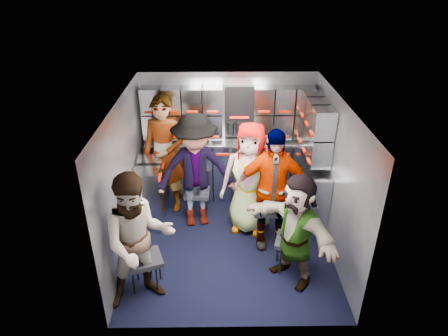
{
  "coord_description": "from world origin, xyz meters",
  "views": [
    {
      "loc": [
        -0.14,
        -4.61,
        3.67
      ],
      "look_at": [
        -0.08,
        0.35,
        1.04
      ],
      "focal_mm": 32.0,
      "sensor_mm": 36.0,
      "label": 1
    }
  ],
  "objects_px": {
    "jump_seat_near_right": "(291,243)",
    "attendant_arc_b": "(196,172)",
    "attendant_arc_a": "(139,241)",
    "attendant_arc_e": "(296,230)",
    "attendant_arc_d": "(272,190)",
    "jump_seat_center": "(248,197)",
    "attendant_arc_c": "(250,179)",
    "jump_seat_mid_left": "(197,194)",
    "jump_seat_mid_right": "(268,210)",
    "jump_seat_near_left": "(145,261)",
    "attendant_standing": "(164,155)"
  },
  "relations": [
    {
      "from": "jump_seat_center",
      "to": "attendant_arc_c",
      "type": "xyz_separation_m",
      "value": [
        -0.0,
        -0.18,
        0.42
      ]
    },
    {
      "from": "jump_seat_near_left",
      "to": "attendant_standing",
      "type": "distance_m",
      "value": 1.89
    },
    {
      "from": "jump_seat_near_left",
      "to": "jump_seat_center",
      "type": "xyz_separation_m",
      "value": [
        1.34,
        1.41,
        0.02
      ]
    },
    {
      "from": "jump_seat_near_left",
      "to": "attendant_standing",
      "type": "bearing_deg",
      "value": 88.24
    },
    {
      "from": "jump_seat_mid_left",
      "to": "attendant_arc_b",
      "type": "bearing_deg",
      "value": -90.0
    },
    {
      "from": "jump_seat_mid_right",
      "to": "attendant_arc_b",
      "type": "distance_m",
      "value": 1.19
    },
    {
      "from": "attendant_arc_b",
      "to": "attendant_arc_d",
      "type": "height_order",
      "value": "attendant_arc_b"
    },
    {
      "from": "jump_seat_mid_right",
      "to": "attendant_arc_b",
      "type": "xyz_separation_m",
      "value": [
        -1.05,
        0.33,
        0.45
      ]
    },
    {
      "from": "attendant_arc_a",
      "to": "attendant_arc_e",
      "type": "relative_size",
      "value": 1.14
    },
    {
      "from": "jump_seat_near_left",
      "to": "attendant_arc_e",
      "type": "xyz_separation_m",
      "value": [
        1.83,
        0.15,
        0.34
      ]
    },
    {
      "from": "jump_seat_near_left",
      "to": "attendant_arc_e",
      "type": "height_order",
      "value": "attendant_arc_e"
    },
    {
      "from": "attendant_arc_a",
      "to": "jump_seat_mid_left",
      "type": "bearing_deg",
      "value": 51.9
    },
    {
      "from": "jump_seat_near_right",
      "to": "attendant_arc_b",
      "type": "xyz_separation_m",
      "value": [
        -1.27,
        1.04,
        0.48
      ]
    },
    {
      "from": "attendant_arc_a",
      "to": "attendant_arc_e",
      "type": "distance_m",
      "value": 1.86
    },
    {
      "from": "attendant_arc_d",
      "to": "jump_seat_mid_left",
      "type": "bearing_deg",
      "value": 148.74
    },
    {
      "from": "jump_seat_near_left",
      "to": "jump_seat_mid_right",
      "type": "height_order",
      "value": "jump_seat_mid_right"
    },
    {
      "from": "jump_seat_mid_left",
      "to": "jump_seat_near_right",
      "type": "bearing_deg",
      "value": -43.92
    },
    {
      "from": "jump_seat_near_left",
      "to": "attendant_arc_b",
      "type": "distance_m",
      "value": 1.55
    },
    {
      "from": "jump_seat_near_left",
      "to": "jump_seat_mid_right",
      "type": "xyz_separation_m",
      "value": [
        1.61,
        1.03,
        0.03
      ]
    },
    {
      "from": "attendant_arc_e",
      "to": "jump_seat_near_right",
      "type": "bearing_deg",
      "value": 140.59
    },
    {
      "from": "jump_seat_near_left",
      "to": "attendant_arc_a",
      "type": "xyz_separation_m",
      "value": [
        0.0,
        -0.18,
        0.44
      ]
    },
    {
      "from": "attendant_arc_b",
      "to": "attendant_arc_a",
      "type": "bearing_deg",
      "value": -118.54
    },
    {
      "from": "jump_seat_center",
      "to": "jump_seat_mid_right",
      "type": "distance_m",
      "value": 0.46
    },
    {
      "from": "jump_seat_mid_left",
      "to": "attendant_arc_d",
      "type": "distance_m",
      "value": 1.35
    },
    {
      "from": "jump_seat_center",
      "to": "jump_seat_near_right",
      "type": "bearing_deg",
      "value": -65.78
    },
    {
      "from": "jump_seat_center",
      "to": "attendant_arc_d",
      "type": "relative_size",
      "value": 0.27
    },
    {
      "from": "attendant_arc_d",
      "to": "attendant_arc_a",
      "type": "bearing_deg",
      "value": -145.1
    },
    {
      "from": "jump_seat_mid_left",
      "to": "attendant_arc_b",
      "type": "height_order",
      "value": "attendant_arc_b"
    },
    {
      "from": "jump_seat_mid_left",
      "to": "attendant_arc_e",
      "type": "bearing_deg",
      "value": -47.86
    },
    {
      "from": "attendant_arc_b",
      "to": "attendant_standing",
      "type": "bearing_deg",
      "value": 130.03
    },
    {
      "from": "attendant_standing",
      "to": "jump_seat_near_right",
      "type": "bearing_deg",
      "value": -27.44
    },
    {
      "from": "attendant_arc_a",
      "to": "attendant_arc_b",
      "type": "bearing_deg",
      "value": 49.98
    },
    {
      "from": "jump_seat_center",
      "to": "attendant_standing",
      "type": "relative_size",
      "value": 0.25
    },
    {
      "from": "jump_seat_center",
      "to": "attendant_standing",
      "type": "height_order",
      "value": "attendant_standing"
    },
    {
      "from": "attendant_arc_c",
      "to": "attendant_arc_d",
      "type": "bearing_deg",
      "value": -39.15
    },
    {
      "from": "attendant_standing",
      "to": "attendant_arc_d",
      "type": "height_order",
      "value": "attendant_standing"
    },
    {
      "from": "jump_seat_mid_left",
      "to": "attendant_arc_d",
      "type": "relative_size",
      "value": 0.25
    },
    {
      "from": "jump_seat_center",
      "to": "jump_seat_near_right",
      "type": "distance_m",
      "value": 1.18
    },
    {
      "from": "attendant_arc_d",
      "to": "attendant_arc_c",
      "type": "bearing_deg",
      "value": 127.93
    },
    {
      "from": "jump_seat_near_right",
      "to": "attendant_arc_a",
      "type": "height_order",
      "value": "attendant_arc_a"
    },
    {
      "from": "attendant_standing",
      "to": "attendant_arc_b",
      "type": "xyz_separation_m",
      "value": [
        0.5,
        -0.44,
        -0.05
      ]
    },
    {
      "from": "attendant_arc_d",
      "to": "jump_seat_center",
      "type": "bearing_deg",
      "value": 118.1
    },
    {
      "from": "jump_seat_mid_right",
      "to": "attendant_arc_b",
      "type": "bearing_deg",
      "value": 162.32
    },
    {
      "from": "jump_seat_center",
      "to": "attendant_arc_a",
      "type": "xyz_separation_m",
      "value": [
        -1.34,
        -1.59,
        0.42
      ]
    },
    {
      "from": "jump_seat_near_right",
      "to": "attendant_arc_d",
      "type": "xyz_separation_m",
      "value": [
        -0.22,
        0.53,
        0.48
      ]
    },
    {
      "from": "jump_seat_mid_right",
      "to": "jump_seat_near_right",
      "type": "bearing_deg",
      "value": -72.91
    },
    {
      "from": "jump_seat_mid_left",
      "to": "jump_seat_mid_right",
      "type": "bearing_deg",
      "value": -26.11
    },
    {
      "from": "jump_seat_mid_right",
      "to": "jump_seat_near_right",
      "type": "xyz_separation_m",
      "value": [
        0.22,
        -0.71,
        -0.03
      ]
    },
    {
      "from": "attendant_arc_c",
      "to": "jump_seat_mid_right",
      "type": "bearing_deg",
      "value": -20.63
    },
    {
      "from": "jump_seat_near_right",
      "to": "attendant_arc_c",
      "type": "xyz_separation_m",
      "value": [
        -0.49,
        0.9,
        0.44
      ]
    }
  ]
}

